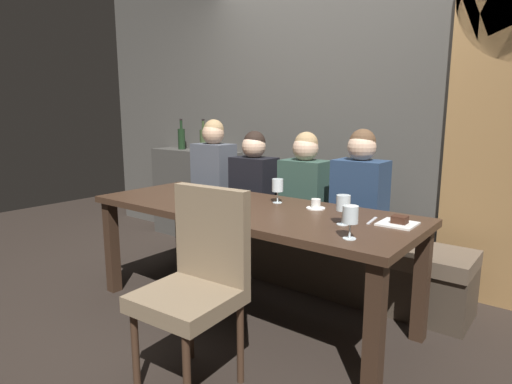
% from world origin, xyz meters
% --- Properties ---
extents(ground, '(9.00, 9.00, 0.00)m').
position_xyz_m(ground, '(0.00, 0.00, 0.00)').
color(ground, black).
extents(back_wall_tiled, '(6.00, 0.12, 3.00)m').
position_xyz_m(back_wall_tiled, '(0.00, 1.22, 1.50)').
color(back_wall_tiled, '#4C4944').
rests_on(back_wall_tiled, ground).
extents(back_counter, '(1.10, 0.28, 0.95)m').
position_xyz_m(back_counter, '(-1.55, 1.04, 0.47)').
color(back_counter, '#413E3A').
rests_on(back_counter, ground).
extents(dining_table, '(2.20, 0.84, 0.74)m').
position_xyz_m(dining_table, '(0.00, 0.00, 0.65)').
color(dining_table, '#342217').
rests_on(dining_table, ground).
extents(banquette_bench, '(2.50, 0.44, 0.45)m').
position_xyz_m(banquette_bench, '(0.00, 0.70, 0.23)').
color(banquette_bench, '#40352A').
rests_on(banquette_bench, ground).
extents(chair_near_side, '(0.47, 0.47, 0.98)m').
position_xyz_m(chair_near_side, '(0.27, -0.72, 0.56)').
color(chair_near_side, '#3D281C').
rests_on(chair_near_side, ground).
extents(diner_redhead, '(0.36, 0.24, 0.83)m').
position_xyz_m(diner_redhead, '(-0.96, 0.70, 0.84)').
color(diner_redhead, '#4C515B').
rests_on(diner_redhead, banquette_bench).
extents(diner_bearded, '(0.36, 0.24, 0.74)m').
position_xyz_m(diner_bearded, '(-0.47, 0.67, 0.80)').
color(diner_bearded, black).
rests_on(diner_bearded, banquette_bench).
extents(diner_far_end, '(0.36, 0.24, 0.75)m').
position_xyz_m(diner_far_end, '(0.00, 0.71, 0.80)').
color(diner_far_end, '#2D473D').
rests_on(diner_far_end, banquette_bench).
extents(diner_near_end, '(0.36, 0.24, 0.78)m').
position_xyz_m(diner_near_end, '(0.47, 0.70, 0.82)').
color(diner_near_end, navy).
rests_on(diner_near_end, banquette_bench).
extents(wine_bottle_dark_red, '(0.08, 0.08, 0.33)m').
position_xyz_m(wine_bottle_dark_red, '(-1.76, 1.04, 1.07)').
color(wine_bottle_dark_red, black).
rests_on(wine_bottle_dark_red, back_counter).
extents(wine_bottle_pale_label, '(0.08, 0.08, 0.33)m').
position_xyz_m(wine_bottle_pale_label, '(-1.41, 1.02, 1.07)').
color(wine_bottle_pale_label, '#384728').
rests_on(wine_bottle_pale_label, back_counter).
extents(wine_glass_end_right, '(0.08, 0.08, 0.16)m').
position_xyz_m(wine_glass_end_right, '(0.09, 0.21, 0.86)').
color(wine_glass_end_right, silver).
rests_on(wine_glass_end_right, dining_table).
extents(wine_glass_center_front, '(0.08, 0.08, 0.16)m').
position_xyz_m(wine_glass_center_front, '(0.85, -0.26, 0.86)').
color(wine_glass_center_front, silver).
rests_on(wine_glass_center_front, dining_table).
extents(wine_glass_near_left, '(0.08, 0.08, 0.16)m').
position_xyz_m(wine_glass_near_left, '(0.70, -0.04, 0.85)').
color(wine_glass_near_left, silver).
rests_on(wine_glass_near_left, dining_table).
extents(espresso_cup, '(0.12, 0.12, 0.06)m').
position_xyz_m(espresso_cup, '(0.39, 0.21, 0.77)').
color(espresso_cup, white).
rests_on(espresso_cup, dining_table).
extents(dessert_plate, '(0.19, 0.19, 0.05)m').
position_xyz_m(dessert_plate, '(0.94, 0.14, 0.75)').
color(dessert_plate, white).
rests_on(dessert_plate, dining_table).
extents(fork_on_table, '(0.04, 0.17, 0.01)m').
position_xyz_m(fork_on_table, '(0.80, 0.13, 0.74)').
color(fork_on_table, silver).
rests_on(fork_on_table, dining_table).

